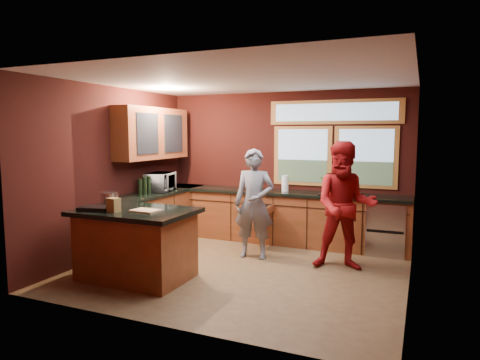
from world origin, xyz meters
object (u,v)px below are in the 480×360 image
Objects in this scene: person_red at (345,206)px; stock_pot at (110,199)px; island at (136,244)px; cutting_board at (145,210)px; person_grey at (254,204)px.

stock_pot is at bearing -166.60° from person_red.
stock_pot is (-0.55, 0.15, 0.56)m from island.
stock_pot is (-0.75, 0.20, 0.08)m from cutting_board.
island is 0.84× the size of person_red.
person_grey is 4.91× the size of cutting_board.
person_red is (2.50, 1.52, 0.44)m from island.
island is 1.93m from person_grey.
island is 6.46× the size of stock_pot.
person_red is (1.41, -0.02, 0.06)m from person_grey.
person_grey is at bearing 40.26° from stock_pot.
cutting_board is 0.78m from stock_pot.
person_red is at bearing 24.21° from stock_pot.
cutting_board is at bearing -156.48° from person_red.
island is 0.52m from cutting_board.
stock_pot is at bearing 164.74° from island.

